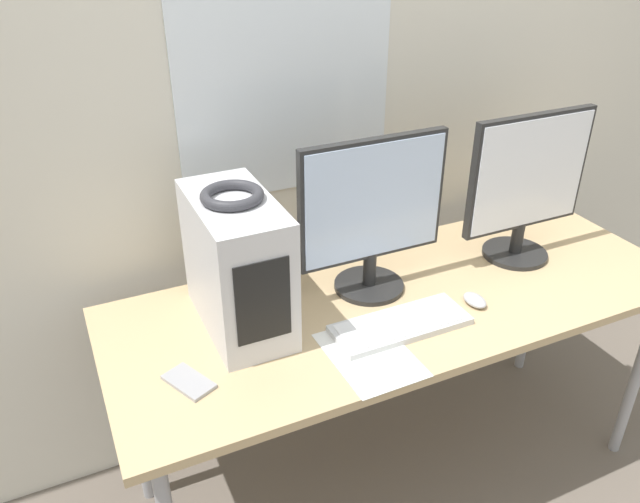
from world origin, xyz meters
name	(u,v)px	position (x,y,z in m)	size (l,w,h in m)	color
wall_back	(338,74)	(0.00, 0.83, 1.35)	(8.00, 0.07, 2.70)	beige
desk	(403,312)	(0.00, 0.35, 0.72)	(1.83, 0.70, 0.78)	tan
pc_tower	(237,264)	(-0.50, 0.44, 0.97)	(0.21, 0.41, 0.39)	silver
headphones	(232,195)	(-0.50, 0.44, 1.18)	(0.17, 0.17, 0.03)	#333338
monitor_main	(372,213)	(-0.08, 0.44, 1.04)	(0.47, 0.22, 0.49)	black
monitor_right_near	(527,184)	(0.48, 0.41, 1.04)	(0.45, 0.22, 0.50)	black
keyboard	(401,325)	(-0.10, 0.21, 0.79)	(0.40, 0.15, 0.02)	silver
mouse	(475,300)	(0.17, 0.22, 0.79)	(0.06, 0.09, 0.03)	#B2B2B7
cell_phone	(189,382)	(-0.71, 0.24, 0.78)	(0.12, 0.15, 0.01)	#99999E
paper_sheet_left	(370,355)	(-0.24, 0.14, 0.78)	(0.21, 0.30, 0.00)	white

